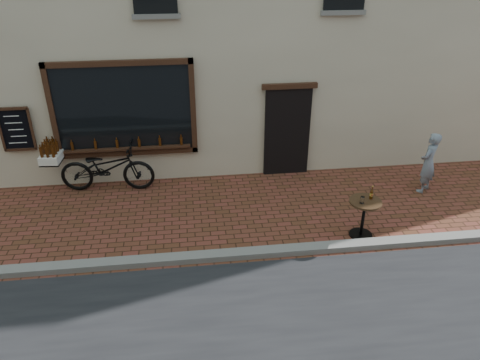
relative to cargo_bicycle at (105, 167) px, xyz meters
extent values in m
plane|color=#522D1A|center=(2.44, -3.13, -0.58)|extent=(90.00, 90.00, 0.00)
cube|color=slate|center=(2.44, -2.93, -0.52)|extent=(90.00, 0.25, 0.12)
cube|color=black|center=(0.54, 0.32, 1.27)|extent=(3.00, 0.06, 2.00)
cube|color=black|center=(0.54, 0.30, 2.33)|extent=(3.24, 0.10, 0.12)
cube|color=black|center=(0.54, 0.30, 0.21)|extent=(3.24, 0.10, 0.12)
cube|color=black|center=(-1.02, 0.30, 1.27)|extent=(0.12, 0.10, 2.24)
cube|color=black|center=(2.10, 0.30, 1.27)|extent=(0.12, 0.10, 2.24)
cube|color=black|center=(0.54, 0.25, 0.34)|extent=(2.90, 0.16, 0.05)
cube|color=black|center=(4.34, 0.33, 0.52)|extent=(1.10, 0.10, 2.20)
cube|color=black|center=(4.34, 0.30, 1.68)|extent=(1.30, 0.10, 0.12)
cube|color=black|center=(-1.86, 0.31, 0.92)|extent=(0.62, 0.04, 0.92)
cylinder|color=#3D1C07|center=(-0.71, 0.25, 0.46)|extent=(0.06, 0.06, 0.19)
cylinder|color=#3D1C07|center=(-0.21, 0.25, 0.46)|extent=(0.06, 0.06, 0.19)
cylinder|color=#3D1C07|center=(0.29, 0.25, 0.46)|extent=(0.06, 0.06, 0.19)
cylinder|color=#3D1C07|center=(0.79, 0.25, 0.46)|extent=(0.06, 0.06, 0.19)
cylinder|color=#3D1C07|center=(1.29, 0.25, 0.46)|extent=(0.06, 0.06, 0.19)
cylinder|color=#3D1C07|center=(1.79, 0.25, 0.46)|extent=(0.06, 0.06, 0.19)
imported|color=black|center=(0.04, 0.00, -0.01)|extent=(2.22, 0.92, 1.14)
cube|color=black|center=(-1.15, 0.09, 0.20)|extent=(0.48, 0.64, 0.04)
cube|color=white|center=(-1.15, 0.09, 0.31)|extent=(0.48, 0.66, 0.18)
cylinder|color=#3D1C07|center=(-1.04, -0.15, 0.52)|extent=(0.07, 0.07, 0.24)
cylinder|color=#3D1C07|center=(-1.17, -0.14, 0.52)|extent=(0.07, 0.07, 0.24)
cylinder|color=#3D1C07|center=(-1.29, -0.13, 0.52)|extent=(0.07, 0.07, 0.24)
cylinder|color=#3D1C07|center=(-1.03, 0.01, 0.52)|extent=(0.07, 0.07, 0.24)
cylinder|color=#3D1C07|center=(-1.16, 0.02, 0.52)|extent=(0.07, 0.07, 0.24)
cylinder|color=#3D1C07|center=(-1.28, 0.03, 0.52)|extent=(0.07, 0.07, 0.24)
cylinder|color=#3D1C07|center=(-1.02, 0.16, 0.52)|extent=(0.07, 0.07, 0.24)
cylinder|color=#3D1C07|center=(-1.14, 0.17, 0.52)|extent=(0.07, 0.07, 0.24)
cylinder|color=#3D1C07|center=(-1.27, 0.18, 0.52)|extent=(0.07, 0.07, 0.24)
cylinder|color=#3D1C07|center=(-1.01, 0.31, 0.52)|extent=(0.07, 0.07, 0.24)
cylinder|color=#3D1C07|center=(-1.13, 0.32, 0.52)|extent=(0.07, 0.07, 0.24)
cylinder|color=#3D1C07|center=(-1.26, 0.33, 0.52)|extent=(0.07, 0.07, 0.24)
cylinder|color=black|center=(5.30, -2.55, -0.57)|extent=(0.46, 0.46, 0.03)
cylinder|color=black|center=(5.30, -2.55, -0.18)|extent=(0.06, 0.06, 0.74)
cylinder|color=black|center=(5.30, -2.55, 0.21)|extent=(0.63, 0.63, 0.04)
cylinder|color=gold|center=(5.43, -2.48, 0.33)|extent=(0.07, 0.07, 0.06)
cylinder|color=white|center=(5.19, -2.62, 0.30)|extent=(0.08, 0.08, 0.14)
imported|color=slate|center=(7.39, -0.96, 0.15)|extent=(0.63, 0.61, 1.46)
camera|label=1|loc=(1.93, -9.95, 4.93)|focal=35.00mm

